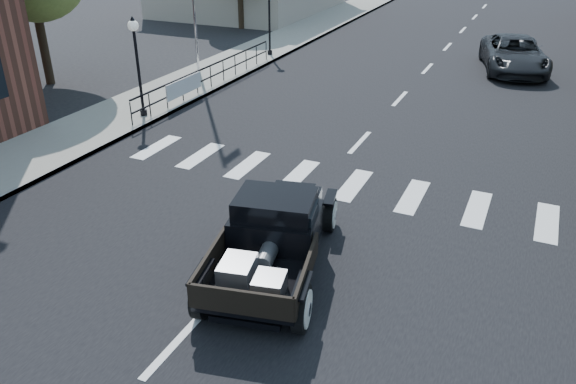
% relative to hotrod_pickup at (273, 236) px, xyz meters
% --- Properties ---
extents(ground, '(120.00, 120.00, 0.00)m').
position_rel_hotrod_pickup_xyz_m(ground, '(-0.56, 0.39, -0.82)').
color(ground, black).
rests_on(ground, ground).
extents(road, '(14.00, 80.00, 0.02)m').
position_rel_hotrod_pickup_xyz_m(road, '(-0.56, 15.39, -0.81)').
color(road, black).
rests_on(road, ground).
extents(road_markings, '(12.00, 60.00, 0.06)m').
position_rel_hotrod_pickup_xyz_m(road_markings, '(-0.56, 10.39, -0.82)').
color(road_markings, silver).
rests_on(road_markings, ground).
extents(sidewalk_left, '(3.00, 80.00, 0.15)m').
position_rel_hotrod_pickup_xyz_m(sidewalk_left, '(-9.06, 15.39, -0.75)').
color(sidewalk_left, gray).
rests_on(sidewalk_left, ground).
extents(railing, '(0.08, 10.00, 1.00)m').
position_rel_hotrod_pickup_xyz_m(railing, '(-7.86, 10.39, -0.17)').
color(railing, black).
rests_on(railing, sidewalk_left).
extents(banner, '(0.04, 2.20, 0.60)m').
position_rel_hotrod_pickup_xyz_m(banner, '(-7.78, 8.39, -0.37)').
color(banner, silver).
rests_on(banner, sidewalk_left).
extents(lamp_post_b, '(0.36, 0.36, 3.36)m').
position_rel_hotrod_pickup_xyz_m(lamp_post_b, '(-8.16, 6.39, 1.01)').
color(lamp_post_b, black).
rests_on(lamp_post_b, sidewalk_left).
extents(lamp_post_c, '(0.36, 0.36, 3.36)m').
position_rel_hotrod_pickup_xyz_m(lamp_post_c, '(-8.16, 16.39, 1.01)').
color(lamp_post_c, black).
rests_on(lamp_post_c, sidewalk_left).
extents(hotrod_pickup, '(3.16, 5.11, 1.65)m').
position_rel_hotrod_pickup_xyz_m(hotrod_pickup, '(0.00, 0.00, 0.00)').
color(hotrod_pickup, black).
rests_on(hotrod_pickup, ground).
extents(second_car, '(3.67, 5.87, 1.51)m').
position_rel_hotrod_pickup_xyz_m(second_car, '(2.99, 18.60, -0.07)').
color(second_car, black).
rests_on(second_car, ground).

